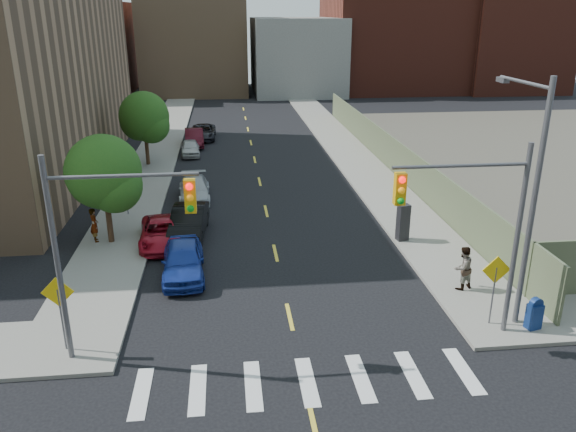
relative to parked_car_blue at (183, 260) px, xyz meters
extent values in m
cube|color=gray|center=(-3.55, 29.51, -0.68)|extent=(3.50, 73.00, 0.15)
cube|color=gray|center=(11.95, 29.51, -0.68)|extent=(3.50, 73.00, 0.15)
cube|color=#585D41|center=(13.80, 16.01, 0.50)|extent=(0.12, 44.00, 2.50)
cube|color=#592319|center=(-17.80, 58.01, 5.25)|extent=(14.00, 18.00, 12.00)
cube|color=#8C6B4C|center=(-1.80, 60.01, 6.75)|extent=(14.00, 16.00, 15.00)
cube|color=gray|center=(12.20, 58.01, 4.25)|extent=(12.00, 16.00, 10.00)
cube|color=#592319|center=(26.20, 60.01, 7.25)|extent=(18.00, 18.00, 16.00)
cube|color=#592319|center=(42.20, 58.01, 8.25)|extent=(14.00, 16.00, 18.00)
cylinder|color=#59595E|center=(-3.30, -5.99, 2.75)|extent=(0.18, 0.18, 7.00)
cylinder|color=#59595E|center=(-1.05, -5.99, 5.55)|extent=(4.50, 0.12, 0.12)
cube|color=#E5A50C|center=(0.90, -5.99, 4.85)|extent=(0.35, 0.30, 1.05)
cylinder|color=#59595E|center=(11.70, -5.99, 2.75)|extent=(0.18, 0.18, 7.00)
cylinder|color=#59595E|center=(9.45, -5.99, 5.55)|extent=(4.50, 0.12, 0.12)
cube|color=#E5A50C|center=(7.50, -5.99, 4.85)|extent=(0.35, 0.30, 1.05)
cylinder|color=#59595E|center=(12.40, -5.49, 3.75)|extent=(0.20, 0.20, 9.00)
cylinder|color=#59595E|center=(12.40, -3.79, 7.85)|extent=(0.12, 3.50, 0.12)
cube|color=#59595E|center=(12.40, -2.19, 7.75)|extent=(0.25, 0.60, 0.18)
cylinder|color=#59595E|center=(-3.60, -5.49, 0.45)|extent=(0.06, 0.06, 2.40)
cube|color=yellow|center=(-3.60, -5.49, 1.55)|extent=(1.06, 0.04, 1.06)
cylinder|color=#59595E|center=(11.40, -5.49, 0.45)|extent=(0.06, 0.06, 2.40)
cube|color=yellow|center=(11.40, -5.49, 1.55)|extent=(1.06, 0.04, 1.06)
cylinder|color=#59595E|center=(-3.60, 8.01, 0.45)|extent=(0.06, 0.06, 2.40)
cube|color=yellow|center=(-3.60, 8.01, 1.55)|extent=(1.06, 0.04, 1.06)
cylinder|color=#332114|center=(-3.80, 4.01, 0.57)|extent=(0.28, 0.28, 2.64)
sphere|color=#174814|center=(-3.80, 4.01, 2.97)|extent=(3.60, 3.60, 3.60)
sphere|color=#174814|center=(-3.30, 3.71, 2.37)|extent=(2.64, 2.64, 2.64)
sphere|color=#174814|center=(-4.20, 4.41, 2.55)|extent=(2.88, 2.88, 2.88)
cylinder|color=#332114|center=(-3.80, 19.01, 0.57)|extent=(0.28, 0.28, 2.64)
sphere|color=#174814|center=(-3.80, 19.01, 2.97)|extent=(3.60, 3.60, 3.60)
sphere|color=#174814|center=(-3.30, 18.71, 2.37)|extent=(2.64, 2.64, 2.64)
sphere|color=#174814|center=(-4.20, 19.41, 2.55)|extent=(2.88, 2.88, 2.88)
imported|color=#1C369B|center=(0.00, 0.00, 0.00)|extent=(2.01, 4.51, 1.51)
imported|color=black|center=(0.00, 4.67, 0.02)|extent=(1.97, 4.79, 1.54)
imported|color=maroon|center=(-1.30, 3.70, -0.13)|extent=(2.40, 4.61, 1.24)
imported|color=#AFB3B7|center=(0.00, 10.62, -0.10)|extent=(2.07, 4.61, 1.31)
imported|color=#B5B5B5|center=(-0.83, 21.95, -0.14)|extent=(1.69, 3.71, 1.23)
imported|color=#3F0C15|center=(-0.66, 25.34, -0.03)|extent=(1.83, 4.46, 1.44)
imported|color=black|center=(0.00, 27.95, -0.11)|extent=(2.22, 4.70, 1.30)
cube|color=navy|center=(12.80, -5.99, -0.13)|extent=(0.58, 0.49, 0.95)
cylinder|color=navy|center=(12.80, -5.99, 0.37)|extent=(0.53, 0.34, 0.49)
cube|color=black|center=(10.61, 2.61, 0.32)|extent=(0.62, 0.54, 1.85)
imported|color=gray|center=(-4.56, 4.13, 0.26)|extent=(0.63, 0.74, 1.72)
imported|color=gray|center=(11.45, -2.75, 0.32)|extent=(1.09, 0.98, 1.85)
camera|label=1|loc=(2.07, -22.53, 10.18)|focal=35.00mm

